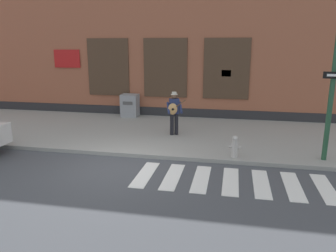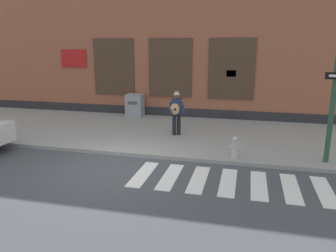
{
  "view_description": "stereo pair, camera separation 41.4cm",
  "coord_description": "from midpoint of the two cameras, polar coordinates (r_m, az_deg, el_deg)",
  "views": [
    {
      "loc": [
        3.31,
        -8.67,
        3.58
      ],
      "look_at": [
        1.28,
        1.31,
        1.05
      ],
      "focal_mm": 35.0,
      "sensor_mm": 36.0,
      "label": 1
    },
    {
      "loc": [
        3.71,
        -8.58,
        3.58
      ],
      "look_at": [
        1.28,
        1.31,
        1.05
      ],
      "focal_mm": 35.0,
      "sensor_mm": 36.0,
      "label": 2
    }
  ],
  "objects": [
    {
      "name": "utility_box",
      "position": [
        16.28,
        -5.08,
        3.64
      ],
      "size": [
        0.81,
        0.69,
        1.1
      ],
      "color": "gray",
      "rests_on": "sidewalk"
    },
    {
      "name": "fire_hydrant",
      "position": [
        10.46,
        12.67,
        -3.66
      ],
      "size": [
        0.38,
        0.2,
        0.7
      ],
      "color": "#B2ADA8",
      "rests_on": "sidewalk"
    },
    {
      "name": "busker",
      "position": [
        12.68,
        2.4,
        2.64
      ],
      "size": [
        0.78,
        0.66,
        1.7
      ],
      "color": "black",
      "rests_on": "sidewalk"
    },
    {
      "name": "crosswalk",
      "position": [
        9.07,
        11.73,
        -9.54
      ],
      "size": [
        5.2,
        1.9,
        0.01
      ],
      "color": "silver",
      "rests_on": "ground"
    },
    {
      "name": "sidewalk",
      "position": [
        13.56,
        -1.67,
        -1.07
      ],
      "size": [
        28.0,
        5.96,
        0.13
      ],
      "color": "gray",
      "rests_on": "ground"
    },
    {
      "name": "building_backdrop",
      "position": [
        17.96,
        2.64,
        16.19
      ],
      "size": [
        28.0,
        4.06,
        8.58
      ],
      "color": "#99563D",
      "rests_on": "ground"
    },
    {
      "name": "ground_plane",
      "position": [
        9.98,
        -7.83,
        -7.2
      ],
      "size": [
        160.0,
        160.0,
        0.0
      ],
      "primitive_type": "plane",
      "color": "#424449"
    }
  ]
}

